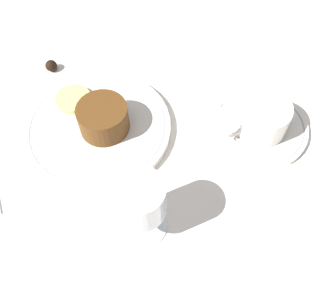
{
  "coord_description": "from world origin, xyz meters",
  "views": [
    {
      "loc": [
        0.11,
        0.32,
        0.51
      ],
      "look_at": [
        -0.04,
        0.05,
        0.04
      ],
      "focal_mm": 42.0,
      "sensor_mm": 36.0,
      "label": 1
    }
  ],
  "objects_px": {
    "wine_glass": "(140,202)",
    "dessert_cake": "(103,118)",
    "coffee_cup": "(262,117)",
    "dinner_plate": "(98,128)"
  },
  "relations": [
    {
      "from": "coffee_cup",
      "to": "dessert_cake",
      "type": "height_order",
      "value": "same"
    },
    {
      "from": "dinner_plate",
      "to": "coffee_cup",
      "type": "height_order",
      "value": "coffee_cup"
    },
    {
      "from": "wine_glass",
      "to": "dessert_cake",
      "type": "distance_m",
      "value": 0.17
    },
    {
      "from": "coffee_cup",
      "to": "dessert_cake",
      "type": "xyz_separation_m",
      "value": [
        0.21,
        -0.12,
        0.0
      ]
    },
    {
      "from": "wine_glass",
      "to": "dinner_plate",
      "type": "bearing_deg",
      "value": -93.43
    },
    {
      "from": "coffee_cup",
      "to": "dessert_cake",
      "type": "bearing_deg",
      "value": -28.54
    },
    {
      "from": "dinner_plate",
      "to": "dessert_cake",
      "type": "height_order",
      "value": "dessert_cake"
    },
    {
      "from": "coffee_cup",
      "to": "dessert_cake",
      "type": "distance_m",
      "value": 0.24
    },
    {
      "from": "dinner_plate",
      "to": "wine_glass",
      "type": "xyz_separation_m",
      "value": [
        0.01,
        0.18,
        0.06
      ]
    },
    {
      "from": "coffee_cup",
      "to": "dessert_cake",
      "type": "relative_size",
      "value": 1.42
    }
  ]
}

